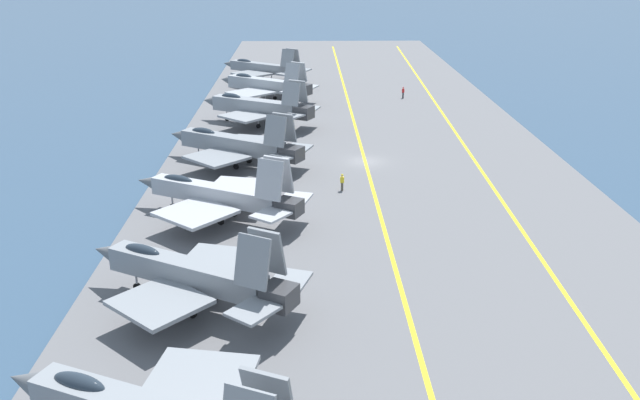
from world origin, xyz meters
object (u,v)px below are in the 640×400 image
(parked_jet_sixth, at_px, (257,107))
(parked_jet_third, at_px, (192,274))
(crew_yellow_vest, at_px, (342,181))
(crew_red_vest, at_px, (403,92))
(parked_jet_fifth, at_px, (235,144))
(parked_jet_fourth, at_px, (219,194))
(parked_jet_seventh, at_px, (265,85))
(parked_jet_eighth, at_px, (264,68))

(parked_jet_sixth, bearing_deg, parked_jet_third, 178.66)
(crew_yellow_vest, distance_m, crew_red_vest, 44.63)
(parked_jet_third, relative_size, parked_jet_fifth, 0.95)
(parked_jet_fourth, height_order, parked_jet_seventh, parked_jet_seventh)
(parked_jet_fourth, bearing_deg, parked_jet_eighth, -0.35)
(parked_jet_third, distance_m, parked_jet_eighth, 78.57)
(crew_yellow_vest, relative_size, crew_red_vest, 0.97)
(parked_jet_third, distance_m, parked_jet_seventh, 64.39)
(parked_jet_fourth, xyz_separation_m, crew_red_vest, (50.27, -23.17, -1.36))
(parked_jet_fourth, bearing_deg, parked_jet_seventh, -1.63)
(parked_jet_fifth, height_order, crew_red_vest, parked_jet_fifth)
(parked_jet_eighth, height_order, crew_yellow_vest, parked_jet_eighth)
(parked_jet_fourth, relative_size, crew_yellow_vest, 9.65)
(parked_jet_third, distance_m, parked_jet_fourth, 15.59)
(parked_jet_fourth, distance_m, parked_jet_fifth, 15.85)
(parked_jet_seventh, height_order, parked_jet_eighth, parked_jet_eighth)
(parked_jet_third, distance_m, crew_red_vest, 69.82)
(parked_jet_third, xyz_separation_m, crew_red_vest, (65.85, -23.16, -1.53))
(parked_jet_sixth, height_order, parked_jet_eighth, parked_jet_sixth)
(parked_jet_third, height_order, parked_jet_seventh, parked_jet_third)
(parked_jet_eighth, height_order, crew_red_vest, parked_jet_eighth)
(parked_jet_seventh, bearing_deg, parked_jet_third, 178.77)
(parked_jet_fourth, distance_m, parked_jet_eighth, 62.99)
(parked_jet_sixth, height_order, crew_yellow_vest, parked_jet_sixth)
(parked_jet_fourth, height_order, parked_jet_sixth, parked_jet_sixth)
(parked_jet_eighth, bearing_deg, crew_red_vest, -119.18)
(crew_yellow_vest, bearing_deg, parked_jet_seventh, 13.30)
(crew_yellow_vest, bearing_deg, parked_jet_third, 153.90)
(parked_jet_fourth, relative_size, parked_jet_sixth, 1.00)
(parked_jet_seventh, distance_m, crew_red_vest, 21.88)
(parked_jet_fourth, distance_m, crew_red_vest, 55.37)
(crew_yellow_vest, bearing_deg, parked_jet_sixth, 20.98)
(parked_jet_sixth, relative_size, parked_jet_seventh, 1.03)
(parked_jet_third, xyz_separation_m, parked_jet_eighth, (78.57, -0.37, 0.17))
(parked_jet_third, height_order, parked_jet_sixth, parked_jet_third)
(parked_jet_sixth, bearing_deg, parked_jet_fourth, 178.02)
(parked_jet_fifth, height_order, crew_yellow_vest, parked_jet_fifth)
(parked_jet_third, bearing_deg, crew_red_vest, -19.38)
(parked_jet_third, relative_size, crew_yellow_vest, 9.25)
(parked_jet_fifth, xyz_separation_m, crew_yellow_vest, (-8.58, -11.32, -1.41))
(parked_jet_third, xyz_separation_m, parked_jet_sixth, (49.06, -1.15, 0.05))
(parked_jet_third, xyz_separation_m, parked_jet_seventh, (64.37, -1.38, -0.01))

